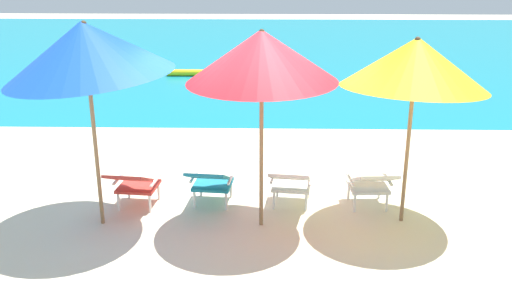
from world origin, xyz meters
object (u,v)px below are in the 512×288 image
object	(u,v)px
lounge_chair_near_left	(210,181)
lounge_chair_far_right	(371,183)
lounge_chair_far_left	(134,183)
beach_umbrella_right	(416,63)
beach_umbrella_left	(86,49)
lounge_chair_near_right	(291,182)
beach_umbrella_center	(262,56)
swim_buoy	(196,73)

from	to	relation	value
lounge_chair_near_left	lounge_chair_far_right	xyz separation A→B (m)	(2.18, -0.03, 0.00)
lounge_chair_far_left	lounge_chair_near_left	world-z (taller)	same
lounge_chair_far_right	beach_umbrella_right	size ratio (longest dim) A/B	0.37
lounge_chair_far_left	beach_umbrella_right	world-z (taller)	beach_umbrella_right
lounge_chair_far_right	beach_umbrella_right	world-z (taller)	beach_umbrella_right
beach_umbrella_right	beach_umbrella_left	bearing A→B (deg)	-177.58
lounge_chair_near_right	beach_umbrella_center	xyz separation A→B (m)	(-0.39, -0.47, 1.80)
lounge_chair_near_left	beach_umbrella_center	bearing A→B (deg)	-34.31
lounge_chair_far_right	beach_umbrella_left	distance (m)	4.04
lounge_chair_far_left	beach_umbrella_left	size ratio (longest dim) A/B	0.34
lounge_chair_far_right	beach_umbrella_center	size ratio (longest dim) A/B	0.36
beach_umbrella_center	beach_umbrella_right	xyz separation A→B (m)	(1.85, 0.16, -0.10)
swim_buoy	beach_umbrella_right	bearing A→B (deg)	-66.58
lounge_chair_near_right	beach_umbrella_center	distance (m)	1.90
lounge_chair_near_left	beach_umbrella_center	world-z (taller)	beach_umbrella_center
beach_umbrella_left	beach_umbrella_right	xyz separation A→B (m)	(3.92, 0.17, -0.18)
lounge_chair_far_left	lounge_chair_far_right	world-z (taller)	same
lounge_chair_far_right	beach_umbrella_left	world-z (taller)	beach_umbrella_left
swim_buoy	lounge_chair_far_left	size ratio (longest dim) A/B	1.73
lounge_chair_far_left	beach_umbrella_right	size ratio (longest dim) A/B	0.37
swim_buoy	beach_umbrella_center	bearing A→B (deg)	-77.65
lounge_chair_far_right	lounge_chair_far_left	bearing A→B (deg)	-178.79
swim_buoy	beach_umbrella_right	distance (m)	9.77
lounge_chair_near_right	beach_umbrella_left	size ratio (longest dim) A/B	0.35
lounge_chair_far_right	lounge_chair_near_right	bearing A→B (deg)	178.84
swim_buoy	beach_umbrella_right	xyz separation A→B (m)	(3.80, -8.77, 2.00)
lounge_chair_near_left	beach_umbrella_center	size ratio (longest dim) A/B	0.36
lounge_chair_far_left	beach_umbrella_center	xyz separation A→B (m)	(1.73, -0.38, 1.80)
lounge_chair_far_right	beach_umbrella_center	distance (m)	2.37
lounge_chair_far_left	beach_umbrella_right	bearing A→B (deg)	-3.63
lounge_chair_far_left	beach_umbrella_center	size ratio (longest dim) A/B	0.36
lounge_chair_far_left	beach_umbrella_left	distance (m)	1.95
lounge_chair_far_right	beach_umbrella_right	bearing A→B (deg)	-38.84
lounge_chair_far_right	beach_umbrella_center	xyz separation A→B (m)	(-1.48, -0.45, 1.80)
lounge_chair_far_left	lounge_chair_near_left	xyz separation A→B (m)	(1.03, 0.09, 0.00)
swim_buoy	lounge_chair_far_right	xyz separation A→B (m)	(3.44, -8.48, 0.31)
lounge_chair_near_right	beach_umbrella_right	world-z (taller)	beach_umbrella_right
lounge_chair_far_left	lounge_chair_near_left	bearing A→B (deg)	5.27
lounge_chair_far_right	swim_buoy	bearing A→B (deg)	112.05
lounge_chair_near_right	lounge_chair_far_right	bearing A→B (deg)	-1.16
lounge_chair_far_left	beach_umbrella_left	bearing A→B (deg)	-131.11
lounge_chair_near_left	lounge_chair_near_right	xyz separation A→B (m)	(1.09, -0.00, 0.00)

